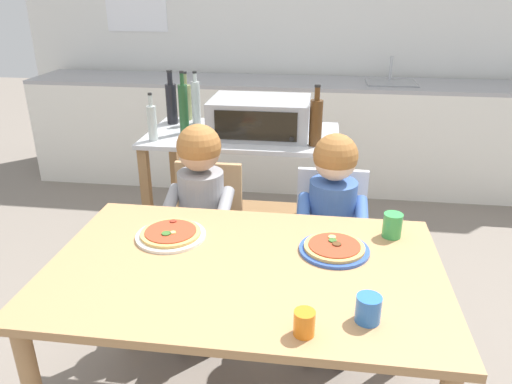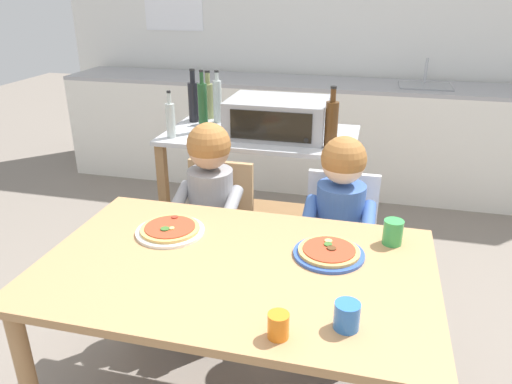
% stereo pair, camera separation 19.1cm
% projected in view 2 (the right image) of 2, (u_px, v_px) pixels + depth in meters
% --- Properties ---
extents(ground_plane, '(12.01, 12.01, 0.00)m').
position_uv_depth(ground_plane, '(291.00, 267.00, 3.07)').
color(ground_plane, slate).
extents(back_wall_tiled, '(5.01, 0.14, 2.70)m').
position_uv_depth(back_wall_tiled, '(333.00, 21.00, 4.20)').
color(back_wall_tiled, white).
rests_on(back_wall_tiled, ground).
extents(kitchen_counter, '(4.51, 0.60, 1.10)m').
position_uv_depth(kitchen_counter, '(322.00, 135.00, 4.19)').
color(kitchen_counter, silver).
rests_on(kitchen_counter, ground).
extents(kitchen_island_cart, '(1.10, 0.62, 0.86)m').
position_uv_depth(kitchen_island_cart, '(261.00, 178.00, 2.91)').
color(kitchen_island_cart, '#B7BABF').
rests_on(kitchen_island_cart, ground).
extents(toaster_oven, '(0.55, 0.39, 0.21)m').
position_uv_depth(toaster_oven, '(278.00, 117.00, 2.72)').
color(toaster_oven, '#999BA0').
rests_on(toaster_oven, kitchen_island_cart).
extents(bottle_dark_olive_oil, '(0.07, 0.07, 0.32)m').
position_uv_depth(bottle_dark_olive_oil, '(331.00, 123.00, 2.50)').
color(bottle_dark_olive_oil, '#4C2D14').
rests_on(bottle_dark_olive_oil, kitchen_island_cart).
extents(bottle_brown_beer, '(0.05, 0.05, 0.32)m').
position_uv_depth(bottle_brown_beer, '(217.00, 100.00, 2.96)').
color(bottle_brown_beer, '#ADB7B2').
rests_on(bottle_brown_beer, kitchen_island_cart).
extents(bottle_squat_spirits, '(0.05, 0.05, 0.35)m').
position_uv_depth(bottle_squat_spirits, '(203.00, 106.00, 2.77)').
color(bottle_squat_spirits, '#1E4723').
rests_on(bottle_squat_spirits, kitchen_island_cart).
extents(bottle_slim_sauce, '(0.05, 0.05, 0.26)m').
position_uv_depth(bottle_slim_sauce, '(171.00, 119.00, 2.68)').
color(bottle_slim_sauce, '#ADB7B2').
rests_on(bottle_slim_sauce, kitchen_island_cart).
extents(bottle_tall_green_wine, '(0.07, 0.07, 0.32)m').
position_uv_depth(bottle_tall_green_wine, '(194.00, 100.00, 2.98)').
color(bottle_tall_green_wine, black).
rests_on(bottle_tall_green_wine, kitchen_island_cart).
extents(bottle_clear_vinegar, '(0.07, 0.07, 0.30)m').
position_uv_depth(bottle_clear_vinegar, '(208.00, 100.00, 3.07)').
color(bottle_clear_vinegar, olive).
rests_on(bottle_clear_vinegar, kitchen_island_cart).
extents(dining_table, '(1.38, 0.86, 0.74)m').
position_uv_depth(dining_table, '(236.00, 287.00, 1.75)').
color(dining_table, '#AD7F51').
rests_on(dining_table, ground).
extents(dining_chair_left, '(0.36, 0.36, 0.81)m').
position_uv_depth(dining_chair_left, '(216.00, 229.00, 2.51)').
color(dining_chair_left, tan).
rests_on(dining_chair_left, ground).
extents(dining_chair_right, '(0.36, 0.36, 0.81)m').
position_uv_depth(dining_chair_right, '(338.00, 245.00, 2.36)').
color(dining_chair_right, silver).
rests_on(dining_chair_right, ground).
extents(child_in_grey_shirt, '(0.32, 0.42, 1.04)m').
position_uv_depth(child_in_grey_shirt, '(207.00, 201.00, 2.33)').
color(child_in_grey_shirt, '#424C6B').
rests_on(child_in_grey_shirt, ground).
extents(child_in_blue_striped_shirt, '(0.32, 0.42, 1.03)m').
position_uv_depth(child_in_blue_striped_shirt, '(339.00, 220.00, 2.18)').
color(child_in_blue_striped_shirt, '#424C6B').
rests_on(child_in_blue_striped_shirt, ground).
extents(pizza_plate_white, '(0.27, 0.27, 0.03)m').
position_uv_depth(pizza_plate_white, '(170.00, 230.00, 1.92)').
color(pizza_plate_white, white).
rests_on(pizza_plate_white, dining_table).
extents(pizza_plate_blue_rimmed, '(0.26, 0.26, 0.03)m').
position_uv_depth(pizza_plate_blue_rimmed, '(329.00, 252.00, 1.75)').
color(pizza_plate_blue_rimmed, '#3356B7').
rests_on(pizza_plate_blue_rimmed, dining_table).
extents(drinking_cup_green, '(0.07, 0.07, 0.10)m').
position_uv_depth(drinking_cup_green, '(393.00, 232.00, 1.82)').
color(drinking_cup_green, green).
rests_on(drinking_cup_green, dining_table).
extents(drinking_cup_blue, '(0.07, 0.07, 0.08)m').
position_uv_depth(drinking_cup_blue, '(347.00, 316.00, 1.37)').
color(drinking_cup_blue, blue).
rests_on(drinking_cup_blue, dining_table).
extents(drinking_cup_orange, '(0.06, 0.06, 0.08)m').
position_uv_depth(drinking_cup_orange, '(278.00, 325.00, 1.34)').
color(drinking_cup_orange, orange).
rests_on(drinking_cup_orange, dining_table).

